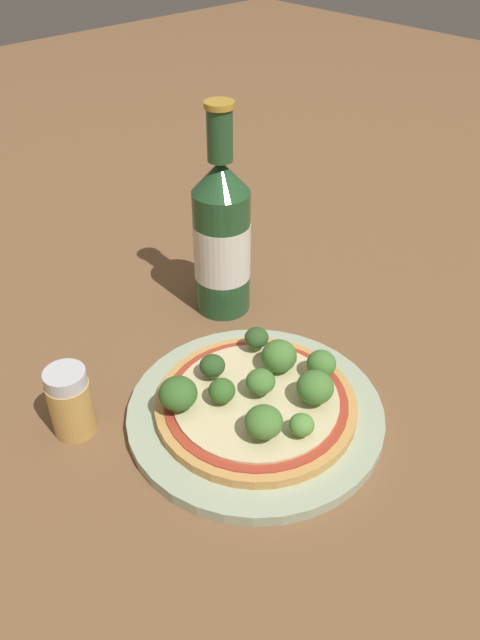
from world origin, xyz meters
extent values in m
plane|color=brown|center=(0.00, 0.00, 0.00)|extent=(3.00, 3.00, 0.00)
cylinder|color=#A3B293|center=(-0.01, 0.00, 0.01)|extent=(0.25, 0.25, 0.01)
cylinder|color=tan|center=(-0.01, 0.00, 0.02)|extent=(0.19, 0.19, 0.01)
cylinder|color=#A83823|center=(-0.01, 0.00, 0.02)|extent=(0.17, 0.17, 0.00)
cylinder|color=beige|center=(-0.01, 0.00, 0.02)|extent=(0.16, 0.16, 0.00)
cylinder|color=#7A9E5B|center=(-0.03, 0.02, 0.03)|extent=(0.01, 0.01, 0.01)
ellipsoid|color=#386628|center=(-0.03, 0.02, 0.04)|extent=(0.03, 0.03, 0.02)
cylinder|color=#7A9E5B|center=(0.04, 0.01, 0.03)|extent=(0.01, 0.01, 0.01)
ellipsoid|color=#477A33|center=(0.04, 0.01, 0.04)|extent=(0.03, 0.03, 0.03)
cylinder|color=#7A9E5B|center=(-0.03, -0.04, 0.03)|extent=(0.01, 0.01, 0.01)
ellipsoid|color=#477A33|center=(-0.03, -0.04, 0.04)|extent=(0.03, 0.03, 0.03)
cylinder|color=#7A9E5B|center=(0.03, -0.04, 0.03)|extent=(0.01, 0.01, 0.01)
ellipsoid|color=#477A33|center=(0.03, -0.04, 0.04)|extent=(0.03, 0.03, 0.03)
cylinder|color=#7A9E5B|center=(0.00, 0.00, 0.03)|extent=(0.01, 0.01, 0.01)
ellipsoid|color=#477A33|center=(0.00, 0.00, 0.04)|extent=(0.03, 0.03, 0.02)
cylinder|color=#7A9E5B|center=(-0.02, 0.05, 0.03)|extent=(0.01, 0.01, 0.01)
ellipsoid|color=#2D5123|center=(-0.02, 0.05, 0.04)|extent=(0.02, 0.02, 0.02)
cylinder|color=#7A9E5B|center=(0.06, -0.02, 0.03)|extent=(0.01, 0.01, 0.01)
ellipsoid|color=#477A33|center=(0.06, -0.02, 0.04)|extent=(0.03, 0.03, 0.03)
cylinder|color=#7A9E5B|center=(0.04, 0.05, 0.03)|extent=(0.01, 0.01, 0.01)
ellipsoid|color=#2D5123|center=(0.04, 0.05, 0.04)|extent=(0.02, 0.02, 0.02)
cylinder|color=#7A9E5B|center=(-0.01, -0.06, 0.03)|extent=(0.01, 0.01, 0.01)
ellipsoid|color=#568E3D|center=(-0.01, -0.06, 0.04)|extent=(0.02, 0.02, 0.02)
cylinder|color=#7A9E5B|center=(-0.07, 0.04, 0.03)|extent=(0.01, 0.01, 0.01)
ellipsoid|color=#386628|center=(-0.07, 0.04, 0.04)|extent=(0.04, 0.04, 0.03)
cylinder|color=#234C28|center=(0.09, 0.16, 0.07)|extent=(0.06, 0.06, 0.15)
cylinder|color=silver|center=(0.09, 0.16, 0.08)|extent=(0.06, 0.06, 0.07)
cone|color=#234C28|center=(0.09, 0.16, 0.17)|extent=(0.06, 0.06, 0.03)
cylinder|color=#234C28|center=(0.09, 0.16, 0.21)|extent=(0.03, 0.03, 0.05)
cylinder|color=#B7892D|center=(0.09, 0.16, 0.24)|extent=(0.03, 0.03, 0.01)
cylinder|color=tan|center=(-0.14, 0.11, 0.03)|extent=(0.04, 0.04, 0.06)
cylinder|color=silver|center=(-0.14, 0.11, 0.06)|extent=(0.04, 0.04, 0.01)
camera|label=1|loc=(-0.31, -0.30, 0.44)|focal=35.00mm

